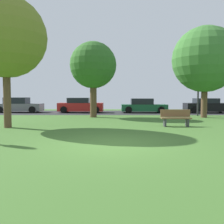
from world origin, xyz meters
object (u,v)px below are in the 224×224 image
oak_tree_left (5,37)px  parked_car_black (208,106)px  maple_tree_near (205,60)px  park_bench (176,118)px  birch_tree_lone (93,66)px  parked_car_red (81,106)px  parked_car_grey (19,106)px  parked_car_green (143,106)px  street_lamp_post (198,88)px

oak_tree_left → parked_car_black: size_ratio=1.52×
maple_tree_near → parked_car_black: size_ratio=1.55×
maple_tree_near → park_bench: maple_tree_near is taller
birch_tree_lone → parked_car_black: 12.11m
parked_car_red → parked_car_black: parked_car_red is taller
parked_car_grey → parked_car_red: 6.15m
parked_car_red → parked_car_green: bearing=-1.3°
birch_tree_lone → parked_car_grey: (-7.84, 5.42, -3.26)m
street_lamp_post → park_bench: bearing=-116.6°
oak_tree_left → park_bench: (8.82, 0.58, -4.15)m
parked_car_grey → oak_tree_left: bearing=-71.4°
parked_car_red → park_bench: bearing=-58.9°
maple_tree_near → parked_car_red: (-10.08, 5.47, -3.67)m
parked_car_grey → parked_car_green: parked_car_grey is taller
oak_tree_left → parked_car_black: (14.49, 11.18, -3.96)m
birch_tree_lone → parked_car_grey: bearing=145.3°
maple_tree_near → park_bench: 7.55m
parked_car_green → parked_car_black: parked_car_black is taller
parked_car_red → parked_car_green: parked_car_red is taller
parked_car_grey → parked_car_black: size_ratio=1.02×
birch_tree_lone → parked_car_green: birch_tree_lone is taller
parked_car_green → parked_car_grey: bearing=178.7°
park_bench → maple_tree_near: bearing=-122.4°
oak_tree_left → maple_tree_near: (12.29, 6.05, -0.27)m
parked_car_red → parked_car_black: (12.27, -0.35, -0.02)m
parked_car_black → birch_tree_lone: bearing=-155.0°
maple_tree_near → parked_car_black: 6.68m
parked_car_black → park_bench: parked_car_black is taller
birch_tree_lone → street_lamp_post: (8.45, 1.40, -1.68)m
birch_tree_lone → parked_car_black: birch_tree_lone is taller
parked_car_red → oak_tree_left: bearing=-100.9°
birch_tree_lone → park_bench: size_ratio=3.58×
birch_tree_lone → maple_tree_near: (8.38, -0.20, 0.41)m
maple_tree_near → street_lamp_post: 2.64m
birch_tree_lone → parked_car_red: birch_tree_lone is taller
parked_car_red → street_lamp_post: (10.14, -3.87, 1.58)m
maple_tree_near → park_bench: size_ratio=4.25×
parked_car_green → park_bench: parked_car_green is taller
oak_tree_left → parked_car_red: 12.38m
parked_car_green → parked_car_black: 6.15m
park_bench → parked_car_black: bearing=-118.1°
park_bench → parked_car_red: bearing=-58.9°
birch_tree_lone → park_bench: birch_tree_lone is taller
parked_car_grey → parked_car_black: parked_car_grey is taller
parked_car_green → parked_car_red: bearing=178.7°
birch_tree_lone → oak_tree_left: bearing=-122.0°
parked_car_black → maple_tree_near: bearing=-113.2°
maple_tree_near → parked_car_red: size_ratio=1.56×
maple_tree_near → park_bench: bearing=-122.4°
maple_tree_near → oak_tree_left: bearing=-153.8°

